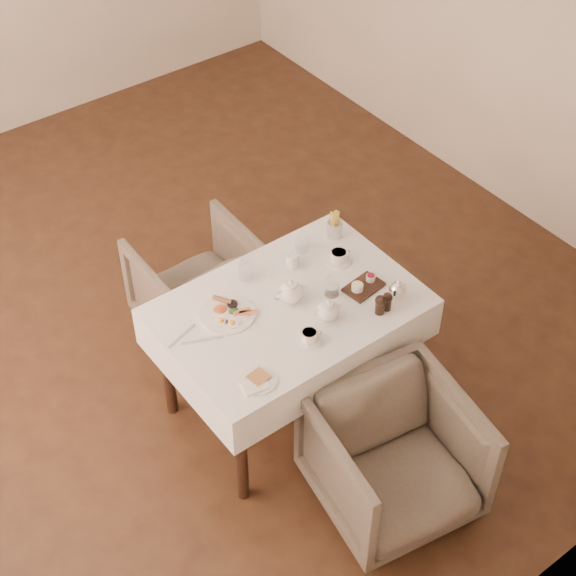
{
  "coord_description": "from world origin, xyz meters",
  "views": [
    {
      "loc": [
        -1.92,
        -3.45,
        3.82
      ],
      "look_at": [
        -0.02,
        -0.92,
        0.82
      ],
      "focal_mm": 55.0,
      "sensor_mm": 36.0,
      "label": 1
    }
  ],
  "objects_px": {
    "breakfast_plate": "(227,313)",
    "teapot_centre": "(291,291)",
    "armchair_far": "(200,286)",
    "table": "(289,322)",
    "armchair_near": "(395,458)"
  },
  "relations": [
    {
      "from": "breakfast_plate",
      "to": "teapot_centre",
      "type": "distance_m",
      "value": 0.33
    },
    {
      "from": "armchair_near",
      "to": "table",
      "type": "bearing_deg",
      "value": 102.34
    },
    {
      "from": "armchair_far",
      "to": "breakfast_plate",
      "type": "xyz_separation_m",
      "value": [
        -0.24,
        -0.67,
        0.45
      ]
    },
    {
      "from": "table",
      "to": "armchair_far",
      "type": "height_order",
      "value": "table"
    },
    {
      "from": "armchair_far",
      "to": "teapot_centre",
      "type": "xyz_separation_m",
      "value": [
        0.07,
        -0.78,
        0.51
      ]
    },
    {
      "from": "armchair_near",
      "to": "armchair_far",
      "type": "relative_size",
      "value": 1.07
    },
    {
      "from": "armchair_near",
      "to": "breakfast_plate",
      "type": "relative_size",
      "value": 2.63
    },
    {
      "from": "armchair_far",
      "to": "breakfast_plate",
      "type": "relative_size",
      "value": 2.46
    },
    {
      "from": "breakfast_plate",
      "to": "teapot_centre",
      "type": "relative_size",
      "value": 1.61
    },
    {
      "from": "armchair_far",
      "to": "breakfast_plate",
      "type": "distance_m",
      "value": 0.84
    },
    {
      "from": "breakfast_plate",
      "to": "teapot_centre",
      "type": "height_order",
      "value": "teapot_centre"
    },
    {
      "from": "armchair_far",
      "to": "table",
      "type": "bearing_deg",
      "value": 94.16
    },
    {
      "from": "table",
      "to": "breakfast_plate",
      "type": "distance_m",
      "value": 0.33
    },
    {
      "from": "table",
      "to": "armchair_near",
      "type": "height_order",
      "value": "table"
    },
    {
      "from": "armchair_near",
      "to": "armchair_far",
      "type": "xyz_separation_m",
      "value": [
        -0.08,
        1.59,
        -0.02
      ]
    }
  ]
}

